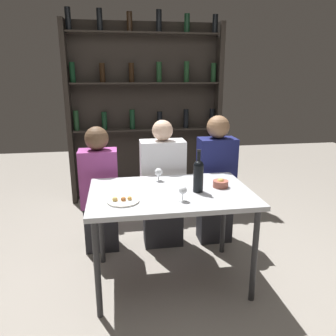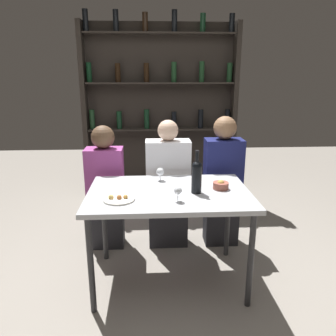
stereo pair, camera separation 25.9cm
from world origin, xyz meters
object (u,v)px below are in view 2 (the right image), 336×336
wine_glass_1 (160,172)px  seated_person_center (168,188)px  seated_person_right (222,184)px  seated_person_left (106,190)px  wine_bottle (197,175)px  wine_glass_0 (178,191)px  food_plate_0 (119,199)px  snack_bowl (221,185)px

wine_glass_1 → seated_person_center: (0.09, 0.34, -0.27)m
seated_person_right → seated_person_left: bearing=180.0°
wine_bottle → wine_glass_0: wine_bottle is taller
wine_bottle → seated_person_center: (-0.18, 0.66, -0.33)m
wine_glass_1 → seated_person_right: bearing=29.2°
wine_glass_0 → wine_glass_1: wine_glass_0 is taller
wine_bottle → wine_glass_1: 0.41m
food_plate_0 → seated_person_center: bearing=63.0°
wine_glass_0 → seated_person_center: 0.87m
wine_bottle → food_plate_0: 0.60m
wine_bottle → food_plate_0: size_ratio=1.45×
wine_glass_1 → seated_person_left: seated_person_left is taller
wine_bottle → seated_person_center: seated_person_center is taller
seated_person_left → snack_bowl: bearing=-30.7°
wine_bottle → seated_person_center: bearing=105.3°
wine_glass_0 → seated_person_right: bearing=58.5°
wine_glass_0 → food_plate_0: bearing=173.5°
seated_person_left → seated_person_center: bearing=0.0°
wine_glass_0 → seated_person_left: bearing=127.0°
wine_bottle → wine_glass_1: (-0.26, 0.31, -0.07)m
wine_bottle → seated_person_right: (0.35, 0.66, -0.30)m
seated_person_center → seated_person_right: 0.53m
wine_bottle → seated_person_left: 1.07m
snack_bowl → seated_person_center: 0.73m
seated_person_left → wine_glass_0: bearing=-53.0°
seated_person_center → seated_person_right: seated_person_right is taller
wine_glass_0 → seated_person_right: (0.51, 0.83, -0.24)m
wine_bottle → wine_glass_1: size_ratio=2.99×
food_plate_0 → seated_person_center: size_ratio=0.18×
snack_bowl → seated_person_right: size_ratio=0.10×
wine_bottle → wine_glass_1: wine_bottle is taller
seated_person_center → snack_bowl: bearing=-56.7°
snack_bowl → wine_glass_1: bearing=153.1°
snack_bowl → seated_person_left: seated_person_left is taller
food_plate_0 → snack_bowl: (0.78, 0.20, 0.02)m
wine_glass_0 → seated_person_right: size_ratio=0.09×
seated_person_right → wine_glass_0: bearing=-121.5°
wine_bottle → seated_person_center: 0.76m
wine_bottle → wine_glass_1: bearing=130.3°
seated_person_right → snack_bowl: bearing=-104.3°
wine_glass_0 → seated_person_left: seated_person_left is taller
wine_glass_1 → food_plate_0: wine_glass_1 is taller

